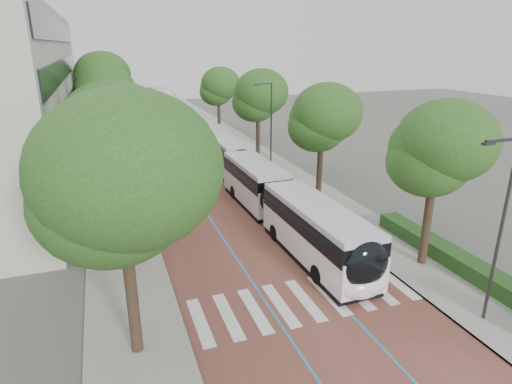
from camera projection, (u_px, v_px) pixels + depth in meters
ground at (311, 313)px, 19.07m from camera, size 160.00×160.00×0.00m
road at (169, 138)px, 54.64m from camera, size 11.00×140.00×0.02m
sidewalk_left at (108, 142)px, 52.22m from camera, size 4.00×140.00×0.12m
sidewalk_right at (226, 134)px, 57.02m from camera, size 4.00×140.00×0.12m
kerb_left at (124, 141)px, 52.83m from camera, size 0.20×140.00×0.14m
kerb_right at (212, 135)px, 56.41m from camera, size 0.20×140.00×0.14m
zebra_crossing at (305, 300)px, 20.02m from camera, size 10.55×3.60×0.01m
lane_line_left at (157, 139)px, 54.12m from camera, size 0.12×126.00×0.01m
lane_line_right at (182, 137)px, 55.14m from camera, size 0.12×126.00×0.01m
hedge at (471, 268)px, 21.81m from camera, size 1.20×14.00×0.80m
streetlight_near at (500, 218)px, 16.95m from camera, size 1.82×0.20×8.00m
streetlight_far at (269, 119)px, 39.18m from camera, size 1.82×0.20×8.00m
lamp_post_left at (144, 187)px, 22.89m from camera, size 0.14×0.14×8.00m
trees_left at (104, 103)px, 36.03m from camera, size 6.41×61.12×10.08m
trees_right at (274, 104)px, 40.55m from camera, size 5.62×47.12×8.46m
lead_bus at (287, 209)px, 26.69m from camera, size 2.89×18.44×3.20m
bus_queued_0 at (225, 152)px, 40.71m from camera, size 2.77×12.45×3.20m
bus_queued_1 at (194, 128)px, 52.41m from camera, size 2.82×12.45×3.20m
bus_queued_2 at (177, 112)px, 64.88m from camera, size 3.15×12.51×3.20m
bus_queued_3 at (164, 101)px, 76.76m from camera, size 3.31×12.53×3.20m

